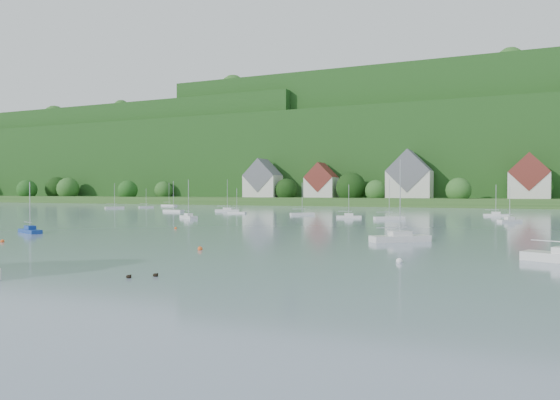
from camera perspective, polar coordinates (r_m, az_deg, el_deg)
name	(u,v)px	position (r m, az deg, el deg)	size (l,w,h in m)	color
far_shore_strip	(402,201)	(213.89, 13.09, -0.13)	(600.00, 60.00, 3.00)	#2B531F
forested_ridge	(427,157)	(282.05, 15.69, 4.47)	(620.00, 181.22, 69.89)	#143E14
village_building_0	(263,182)	(218.37, -1.89, 2.02)	(14.00, 10.40, 16.00)	silver
village_building_1	(321,183)	(210.79, 4.51, 1.85)	(12.00, 9.36, 14.00)	silver
village_building_2	(410,178)	(201.22, 13.89, 2.29)	(16.00, 11.44, 18.00)	silver
village_building_3	(528,180)	(196.54, 25.38, 2.01)	(13.00, 10.40, 15.50)	silver
near_sailboat_1	(30,230)	(77.50, -25.51, -2.96)	(5.20, 3.20, 6.81)	navy
near_sailboat_3	(400,237)	(59.77, 12.91, -3.98)	(6.41, 5.72, 9.09)	silver
mooring_buoy_2	(200,250)	(50.50, -8.68, -5.41)	(0.46, 0.46, 0.46)	#F25B1D
mooring_buoy_3	(176,229)	(79.22, -11.27, -3.09)	(0.38, 0.38, 0.38)	#F25B1D
mooring_buoy_4	(399,263)	(42.20, 12.82, -6.68)	(0.50, 0.50, 0.50)	white
mooring_buoy_5	(2,242)	(64.97, -27.93, -4.08)	(0.43, 0.43, 0.43)	#F25B1D
duck_pair	(142,276)	(35.57, -14.73, -7.98)	(1.61, 1.45, 0.29)	black
far_sailboat_cluster	(382,212)	(130.25, 10.97, -1.33)	(182.38, 72.27, 8.71)	silver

